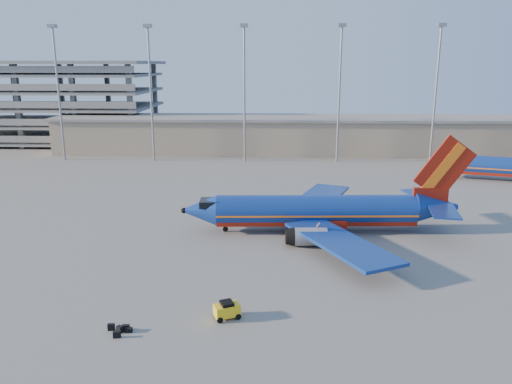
# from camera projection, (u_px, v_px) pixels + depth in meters

# --- Properties ---
(ground) EXTENTS (220.00, 220.00, 0.00)m
(ground) POSITION_uv_depth(u_px,v_px,m) (262.00, 229.00, 64.47)
(ground) COLOR slate
(ground) RESTS_ON ground
(terminal_building) EXTENTS (122.00, 16.00, 8.50)m
(terminal_building) POSITION_uv_depth(u_px,v_px,m) (310.00, 134.00, 119.14)
(terminal_building) COLOR gray
(terminal_building) RESTS_ON ground
(parking_garage) EXTENTS (62.00, 32.00, 21.40)m
(parking_garage) POSITION_uv_depth(u_px,v_px,m) (42.00, 98.00, 135.53)
(parking_garage) COLOR slate
(parking_garage) RESTS_ON ground
(light_mast_row) EXTENTS (101.60, 1.60, 28.65)m
(light_mast_row) POSITION_uv_depth(u_px,v_px,m) (292.00, 79.00, 104.42)
(light_mast_row) COLOR gray
(light_mast_row) RESTS_ON ground
(aircraft_main) EXTENTS (36.48, 35.05, 12.35)m
(aircraft_main) POSITION_uv_depth(u_px,v_px,m) (323.00, 211.00, 62.80)
(aircraft_main) COLOR navy
(aircraft_main) RESTS_ON ground
(baggage_tug) EXTENTS (2.43, 2.01, 1.51)m
(baggage_tug) POSITION_uv_depth(u_px,v_px,m) (227.00, 310.00, 41.58)
(baggage_tug) COLOR yellow
(baggage_tug) RESTS_ON ground
(luggage_pile) EXTENTS (2.06, 1.45, 0.55)m
(luggage_pile) POSITION_uv_depth(u_px,v_px,m) (121.00, 330.00, 39.52)
(luggage_pile) COLOR black
(luggage_pile) RESTS_ON ground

